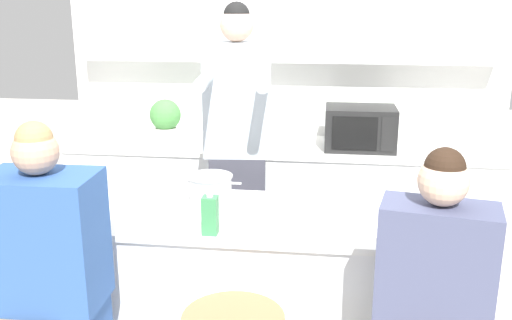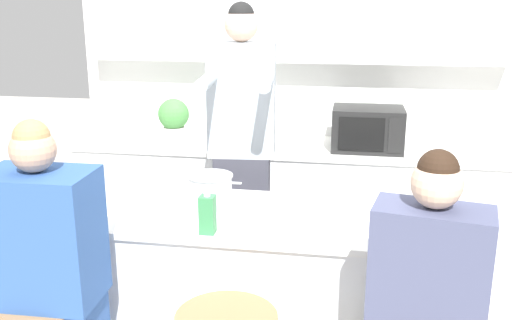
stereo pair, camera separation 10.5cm
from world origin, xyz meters
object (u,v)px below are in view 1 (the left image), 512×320
Objects in this scene: coffee_cup_far at (303,212)px; microwave at (360,128)px; cooking_pot at (211,191)px; coffee_cup_near at (93,216)px; kitchen_island at (254,295)px; juice_carton at (210,215)px; potted_plant at (165,118)px; fruit_bowl at (135,187)px; person_wrapped_blanket at (52,305)px; person_cooking at (238,163)px; banana_bunch at (393,233)px.

microwave reaches higher than coffee_cup_far.
cooking_pot is 0.57m from coffee_cup_near.
kitchen_island is at bearing 167.61° from coffee_cup_far.
potted_plant is at bearing 112.22° from juice_carton.
juice_carton is at bearing -43.09° from fruit_bowl.
cooking_pot is at bearing -121.60° from microwave.
person_wrapped_blanket is at bearing -95.96° from fruit_bowl.
fruit_bowl is at bearing 162.47° from cooking_pot.
person_wrapped_blanket is at bearing -141.05° from kitchen_island.
person_cooking is 0.68m from fruit_bowl.
potted_plant is (-0.68, 1.66, 0.08)m from juice_carton.
banana_bunch is (0.64, -0.21, 0.46)m from kitchen_island.
coffee_cup_far is at bearing 28.02° from person_wrapped_blanket.
coffee_cup_far reaches higher than fruit_bowl.
banana_bunch is (0.86, -0.28, -0.06)m from cooking_pot.
juice_carton is (0.03, -0.96, 0.03)m from person_cooking.
cooking_pot is 1.00× the size of potted_plant.
kitchen_island is at bearing 17.05° from coffee_cup_near.
person_cooking reaches higher than person_wrapped_blanket.
coffee_cup_near is 0.98× the size of coffee_cup_far.
coffee_cup_far is (0.90, -0.26, 0.00)m from fruit_bowl.
kitchen_island is 1.73m from potted_plant.
banana_bunch is (1.36, 0.01, -0.02)m from coffee_cup_near.
cooking_pot is (0.52, 0.68, 0.29)m from person_wrapped_blanket.
kitchen_island is 1.57m from microwave.
coffee_cup_near is at bearing -170.04° from coffee_cup_far.
microwave reaches higher than banana_bunch.
coffee_cup_far is 0.64× the size of juice_carton.
coffee_cup_near is at bearing -97.24° from fruit_bowl.
person_wrapped_blanket is at bearing -87.59° from potted_plant.
person_cooking is 1.30× the size of person_wrapped_blanket.
coffee_cup_far is 1.80m from potted_plant.
potted_plant is at bearing 94.08° from coffee_cup_near.
person_wrapped_blanket reaches higher than kitchen_island.
person_cooking reaches higher than coffee_cup_far.
person_wrapped_blanket is 0.74m from juice_carton.
kitchen_island is 0.89m from coffee_cup_near.
kitchen_island is 1.02× the size of person_cooking.
microwave is at bearing -1.73° from potted_plant.
coffee_cup_near is 1.62m from potted_plant.
kitchen_island is at bearing 37.71° from person_wrapped_blanket.
coffee_cup_near is 0.84× the size of banana_bunch.
person_cooking is at bearing 65.42° from person_wrapped_blanket.
cooking_pot is 1.50m from microwave.
microwave is (0.32, 1.40, 0.10)m from coffee_cup_far.
coffee_cup_far is at bearing -14.70° from cooking_pot.
cooking_pot is at bearing -98.69° from person_cooking.
banana_bunch is 2.18m from potted_plant.
coffee_cup_near is at bearing 175.42° from juice_carton.
banana_bunch is at bearing -87.14° from microwave.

